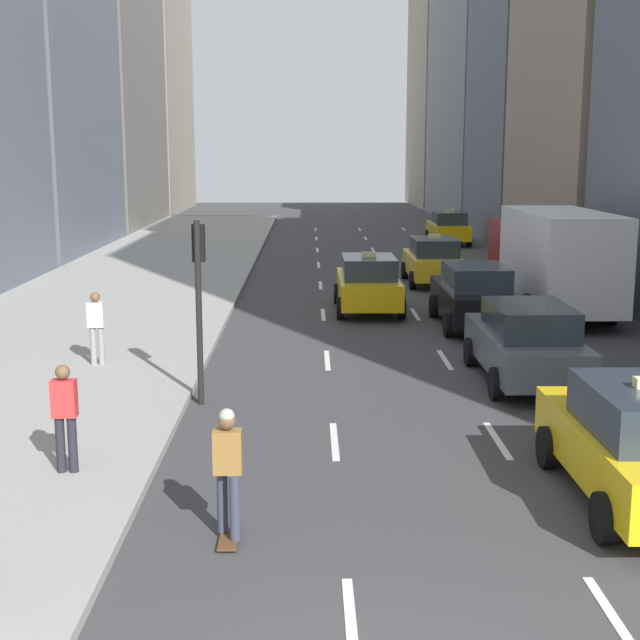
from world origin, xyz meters
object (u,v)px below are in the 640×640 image
box_truck (551,257)px  pedestrian_mid_block (65,413)px  taxi_lead (448,228)px  traffic_light_pole (199,282)px  taxi_third (433,260)px  pedestrian_far_walking (96,324)px  skateboarder (228,468)px  sedan_silver_behind (474,295)px  sedan_black_near (526,342)px  taxi_fourth (368,283)px

box_truck → pedestrian_mid_block: 18.07m
box_truck → pedestrian_mid_block: size_ratio=5.09×
taxi_lead → traffic_light_pole: size_ratio=1.22×
taxi_third → pedestrian_far_walking: taxi_third is taller
taxi_third → skateboarder: 22.97m
taxi_third → box_truck: bearing=-64.5°
sedan_silver_behind → pedestrian_mid_block: bearing=-124.9°
pedestrian_mid_block → taxi_third: bearing=67.7°
taxi_lead → pedestrian_mid_block: bearing=-107.7°
skateboarder → sedan_black_near: bearing=54.2°
taxi_lead → taxi_third: same height
taxi_third → taxi_fourth: 6.43m
traffic_light_pole → taxi_fourth: bearing=68.7°
taxi_fourth → sedan_black_near: bearing=-72.0°
pedestrian_mid_block → traffic_light_pole: (1.51, 4.22, 1.34)m
taxi_fourth → traffic_light_pole: (-3.95, -10.14, 1.53)m
taxi_lead → taxi_fourth: 20.95m
taxi_third → pedestrian_mid_block: bearing=-112.3°
pedestrian_far_walking → skateboarder: bearing=-67.4°
taxi_lead → traffic_light_pole: bearing=-107.5°
taxi_fourth → skateboarder: 16.71m
box_truck → pedestrian_mid_block: (-11.06, -14.28, -0.64)m
skateboarder → sedan_silver_behind: bearing=67.9°
taxi_third → skateboarder: (-5.66, -22.26, 0.08)m
taxi_third → sedan_black_near: size_ratio=0.95×
skateboarder → pedestrian_far_walking: (-3.75, 8.99, 0.10)m
sedan_silver_behind → traffic_light_pole: 10.29m
taxi_lead → taxi_fourth: bearing=-105.5°
sedan_silver_behind → skateboarder: 15.05m
taxi_third → traffic_light_pole: 17.37m
taxi_fourth → pedestrian_mid_block: bearing=-110.8°
taxi_fourth → pedestrian_far_walking: bearing=-131.4°
box_truck → pedestrian_far_walking: bearing=-148.8°
taxi_third → sedan_black_near: 14.41m
sedan_silver_behind → taxi_fourth: bearing=138.1°
sedan_silver_behind → box_truck: (2.80, 2.43, 0.81)m
sedan_black_near → pedestrian_mid_block: pedestrian_mid_block is taller
box_truck → skateboarder: 18.45m
sedan_black_near → box_truck: 9.02m
taxi_fourth → skateboarder: (-2.86, -16.47, 0.08)m
taxi_lead → sedan_silver_behind: bearing=-97.0°
skateboarder → pedestrian_far_walking: size_ratio=1.06×
box_truck → pedestrian_far_walking: 14.28m
pedestrian_mid_block → pedestrian_far_walking: same height
skateboarder → pedestrian_mid_block: bearing=141.0°
box_truck → pedestrian_mid_block: box_truck is taller
taxi_third → sedan_black_near: bearing=-90.0°
sedan_black_near → sedan_silver_behind: bearing=90.0°
taxi_lead → skateboarder: taxi_lead is taller
pedestrian_far_walking → taxi_lead: bearing=66.2°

